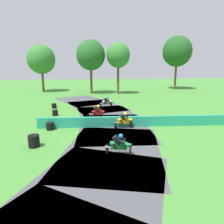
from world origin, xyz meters
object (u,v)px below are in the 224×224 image
motorcycle_lead_green (120,145)px  tire_stack_extra_a (54,106)px  tire_stack_mid_b (50,126)px  tire_stack_far (55,113)px  tire_stack_mid_a (34,141)px  motorcycle_fourth_white (107,102)px  motorcycle_trailing_red (98,112)px  motorcycle_chase_yellow (124,120)px

motorcycle_lead_green → tire_stack_extra_a: (-6.15, 14.00, -0.36)m
tire_stack_mid_b → tire_stack_far: 4.87m
tire_stack_mid_a → motorcycle_fourth_white: bearing=64.9°
motorcycle_trailing_red → tire_stack_far: size_ratio=2.81×
motorcycle_fourth_white → tire_stack_mid_b: 10.34m
motorcycle_chase_yellow → motorcycle_trailing_red: bearing=123.1°
tire_stack_mid_b → tire_stack_extra_a: (-1.13, 8.63, 0.00)m
motorcycle_trailing_red → tire_stack_extra_a: (-5.18, 5.52, -0.36)m
motorcycle_lead_green → tire_stack_mid_b: bearing=133.1°
motorcycle_lead_green → tire_stack_mid_b: (-5.02, 5.37, -0.36)m
motorcycle_trailing_red → tire_stack_mid_a: (-4.42, -6.64, -0.26)m
tire_stack_mid_b → tire_stack_mid_a: bearing=-96.0°
tire_stack_far → tire_stack_mid_b: bearing=-85.3°
motorcycle_fourth_white → tire_stack_extra_a: size_ratio=2.85×
motorcycle_lead_green → motorcycle_chase_yellow: (1.16, 5.22, 0.01)m
motorcycle_chase_yellow → tire_stack_mid_b: motorcycle_chase_yellow is taller
motorcycle_lead_green → motorcycle_trailing_red: size_ratio=1.01×
motorcycle_trailing_red → motorcycle_fourth_white: size_ratio=0.98×
tire_stack_mid_a → tire_stack_far: bearing=90.1°
motorcycle_trailing_red → motorcycle_fourth_white: 5.86m
tire_stack_mid_a → tire_stack_mid_b: bearing=84.0°
motorcycle_trailing_red → tire_stack_mid_a: bearing=-123.7°
motorcycle_lead_green → motorcycle_chase_yellow: bearing=77.4°
tire_stack_mid_b → tire_stack_extra_a: size_ratio=1.07×
motorcycle_trailing_red → tire_stack_mid_b: bearing=-142.5°
motorcycle_trailing_red → tire_stack_far: (-4.45, 1.74, -0.36)m
motorcycle_trailing_red → tire_stack_mid_b: 5.12m
motorcycle_chase_yellow → motorcycle_fourth_white: 8.99m
motorcycle_chase_yellow → motorcycle_fourth_white: bearing=94.9°
motorcycle_chase_yellow → tire_stack_extra_a: bearing=129.8°
tire_stack_mid_b → motorcycle_chase_yellow: bearing=-1.4°
motorcycle_lead_green → motorcycle_fourth_white: bearing=88.4°
motorcycle_trailing_red → tire_stack_extra_a: size_ratio=2.81×
tire_stack_extra_a → motorcycle_lead_green: bearing=-66.3°
motorcycle_trailing_red → tire_stack_far: motorcycle_trailing_red is taller
motorcycle_chase_yellow → motorcycle_trailing_red: same height
motorcycle_lead_green → tire_stack_far: motorcycle_lead_green is taller
tire_stack_extra_a → motorcycle_trailing_red: bearing=-46.8°
motorcycle_lead_green → motorcycle_trailing_red: 8.53m
motorcycle_trailing_red → tire_stack_far: 4.79m
motorcycle_chase_yellow → tire_stack_mid_a: (-6.55, -3.38, -0.26)m
motorcycle_fourth_white → tire_stack_mid_b: motorcycle_fourth_white is taller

